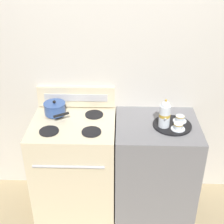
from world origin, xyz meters
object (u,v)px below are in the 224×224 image
object	(u,v)px
teacup_left	(178,127)
creamer_jug	(164,116)
saucepan	(55,108)
teapot	(165,114)
teacup_right	(180,119)
serving_tray	(172,125)
stove	(76,166)

from	to	relation	value
teacup_left	creamer_jug	world-z (taller)	creamer_jug
saucepan	teapot	distance (m)	0.96
teapot	teacup_right	xyz separation A→B (m)	(0.15, 0.08, -0.09)
serving_tray	creamer_jug	xyz separation A→B (m)	(-0.06, 0.08, 0.04)
stove	saucepan	size ratio (longest dim) A/B	3.41
creamer_jug	teacup_left	bearing A→B (deg)	-55.77
teacup_left	saucepan	bearing A→B (deg)	167.55
stove	teacup_left	bearing A→B (deg)	-6.07
serving_tray	teacup_right	size ratio (longest dim) A/B	2.81
stove	serving_tray	bearing A→B (deg)	-1.39
saucepan	teacup_left	world-z (taller)	saucepan
stove	teacup_left	distance (m)	1.02
stove	teapot	size ratio (longest dim) A/B	3.82
stove	creamer_jug	xyz separation A→B (m)	(0.78, 0.05, 0.51)
saucepan	teapot	world-z (taller)	teapot
teapot	teacup_left	size ratio (longest dim) A/B	2.14
stove	saucepan	world-z (taller)	saucepan
serving_tray	saucepan	bearing A→B (deg)	171.10
teapot	teacup_right	distance (m)	0.19
stove	teacup_right	world-z (taller)	teacup_right
stove	teapot	distance (m)	0.97
teapot	teacup_left	world-z (taller)	teapot
stove	saucepan	distance (m)	0.57
serving_tray	teacup_right	xyz separation A→B (m)	(0.07, 0.06, 0.03)
stove	teapot	xyz separation A→B (m)	(0.77, -0.05, 0.59)
serving_tray	creamer_jug	world-z (taller)	creamer_jug
serving_tray	teacup_right	bearing A→B (deg)	38.17
stove	teacup_right	distance (m)	1.04
teacup_left	teacup_right	bearing A→B (deg)	75.02
serving_tray	teapot	distance (m)	0.15
serving_tray	teacup_left	xyz separation A→B (m)	(0.04, -0.07, 0.03)
teapot	creamer_jug	bearing A→B (deg)	84.22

